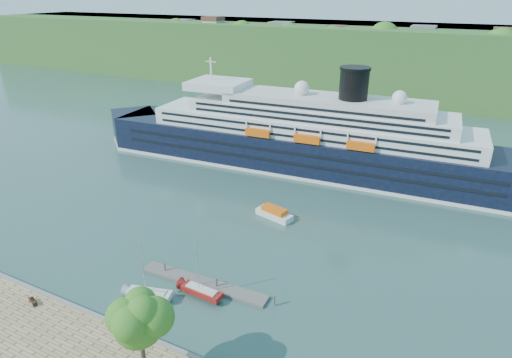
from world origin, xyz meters
name	(u,v)px	position (x,y,z in m)	size (l,w,h in m)	color
ground	(138,339)	(0.00, 0.00, 0.00)	(400.00, 400.00, 0.00)	#284845
far_hillside	(393,59)	(0.00, 145.00, 12.00)	(400.00, 50.00, 24.00)	#305A24
quay_coping	(136,332)	(0.00, -0.20, 1.15)	(220.00, 0.50, 0.30)	slate
cruise_ship	(301,118)	(-2.73, 56.21, 11.31)	(100.72, 14.67, 22.62)	black
park_bench	(33,300)	(-14.60, -1.95, 1.53)	(1.65, 0.68, 1.06)	#412312
promenade_tree	(140,333)	(4.66, -4.05, 6.34)	(6.45, 6.45, 10.69)	#2D631A
floating_pontoon	(203,283)	(1.19, 11.59, 0.21)	(18.48, 2.26, 0.41)	slate
sailboat_white_near	(147,273)	(-3.21, 6.00, 4.07)	(6.30, 1.75, 8.14)	silver
sailboat_red	(200,271)	(2.45, 9.38, 4.03)	(6.24, 1.73, 8.05)	maroon
tender_launch	(274,213)	(2.03, 32.68, 0.93)	(6.76, 2.31, 1.87)	#EE5D0E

